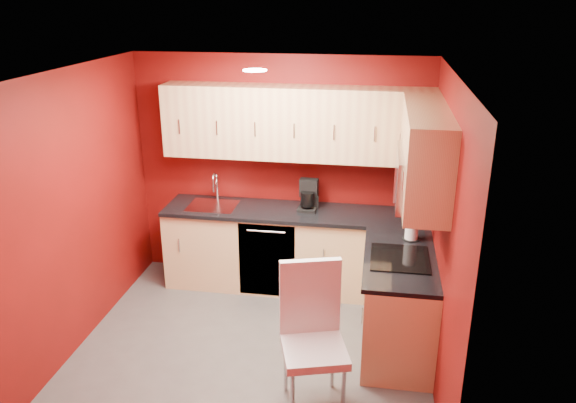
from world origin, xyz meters
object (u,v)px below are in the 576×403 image
(microwave, at_px, (420,178))
(coffee_maker, at_px, (308,195))
(napkin_holder, at_px, (312,201))
(dining_chair, at_px, (314,342))
(sink, at_px, (213,202))
(paper_towel, at_px, (412,226))

(microwave, xyz_separation_m, coffee_maker, (-1.06, 1.04, -0.59))
(napkin_holder, height_order, dining_chair, dining_chair)
(napkin_holder, distance_m, dining_chair, 2.07)
(coffee_maker, xyz_separation_m, napkin_holder, (0.04, 0.07, -0.09))
(microwave, distance_m, napkin_holder, 1.66)
(microwave, height_order, sink, microwave)
(coffee_maker, height_order, napkin_holder, coffee_maker)
(sink, distance_m, dining_chair, 2.35)
(sink, height_order, dining_chair, sink)
(sink, distance_m, napkin_holder, 1.08)
(napkin_holder, bearing_deg, paper_towel, -33.65)
(microwave, relative_size, dining_chair, 0.64)
(paper_towel, bearing_deg, dining_chair, -119.39)
(coffee_maker, relative_size, napkin_holder, 2.21)
(coffee_maker, relative_size, dining_chair, 0.27)
(microwave, height_order, paper_towel, microwave)
(dining_chair, bearing_deg, napkin_holder, 81.22)
(microwave, distance_m, sink, 2.43)
(sink, xyz_separation_m, coffee_maker, (1.03, 0.04, 0.13))
(napkin_holder, height_order, paper_towel, paper_towel)
(napkin_holder, xyz_separation_m, dining_chair, (0.27, -2.01, -0.39))
(napkin_holder, bearing_deg, dining_chair, -82.30)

